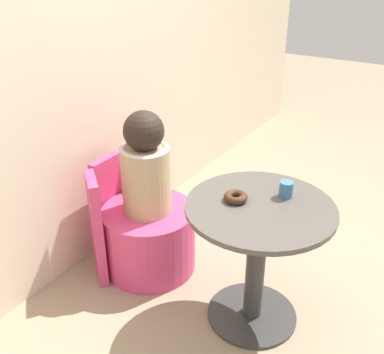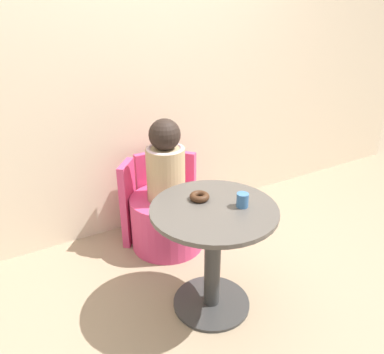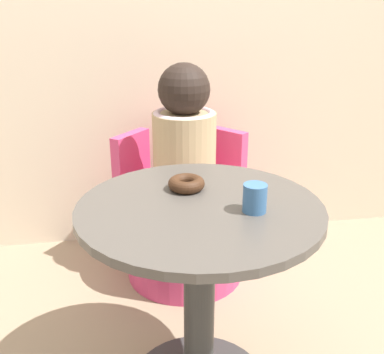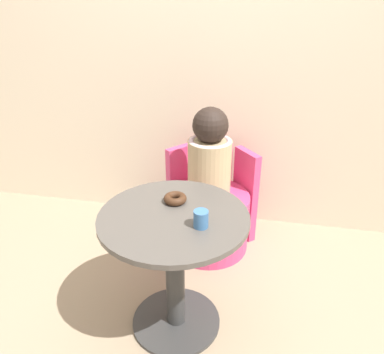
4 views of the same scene
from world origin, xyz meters
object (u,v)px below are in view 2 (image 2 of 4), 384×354
(round_table, at_px, (213,241))
(donut, at_px, (199,197))
(tub_chair, at_px, (167,221))
(cup, at_px, (242,200))
(child_figure, at_px, (166,163))

(round_table, xyz_separation_m, donut, (-0.02, 0.11, 0.23))
(tub_chair, distance_m, cup, 0.91)
(round_table, height_order, tub_chair, round_table)
(tub_chair, distance_m, donut, 0.75)
(tub_chair, bearing_deg, cup, -83.97)
(tub_chair, xyz_separation_m, cup, (0.08, -0.75, 0.50))
(round_table, distance_m, cup, 0.29)
(child_figure, relative_size, cup, 7.53)
(tub_chair, xyz_separation_m, child_figure, (-0.00, 0.00, 0.46))
(donut, bearing_deg, round_table, -80.01)
(child_figure, bearing_deg, tub_chair, 0.00)
(tub_chair, xyz_separation_m, donut, (-0.08, -0.57, 0.48))
(cup, bearing_deg, round_table, 154.40)
(round_table, bearing_deg, tub_chair, 85.34)
(cup, bearing_deg, donut, 130.89)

